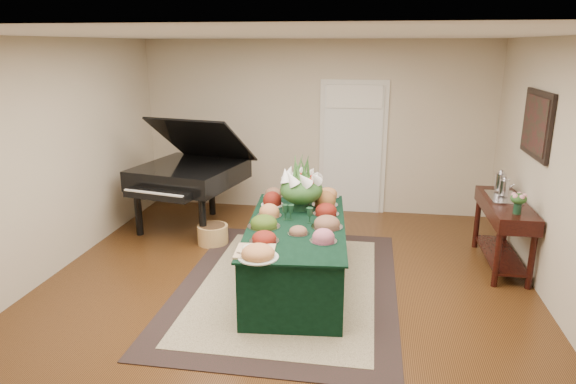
% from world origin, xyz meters
% --- Properties ---
extents(ground, '(6.00, 6.00, 0.00)m').
position_xyz_m(ground, '(0.00, 0.00, 0.00)').
color(ground, black).
rests_on(ground, ground).
extents(area_rug, '(2.40, 3.36, 0.01)m').
position_xyz_m(area_rug, '(0.03, 0.13, 0.01)').
color(area_rug, black).
rests_on(area_rug, ground).
extents(kitchen_doorway, '(1.05, 0.07, 2.10)m').
position_xyz_m(kitchen_doorway, '(0.60, 2.97, 1.02)').
color(kitchen_doorway, beige).
rests_on(kitchen_doorway, ground).
extents(buffet_table, '(1.23, 2.29, 0.74)m').
position_xyz_m(buffet_table, '(0.12, 0.17, 0.37)').
color(buffet_table, black).
rests_on(buffet_table, ground).
extents(food_platters, '(1.08, 2.38, 0.14)m').
position_xyz_m(food_platters, '(0.08, 0.32, 0.79)').
color(food_platters, silver).
rests_on(food_platters, buffet_table).
extents(cutting_board, '(0.39, 0.39, 0.10)m').
position_xyz_m(cutting_board, '(-0.15, -0.68, 0.77)').
color(cutting_board, tan).
rests_on(cutting_board, buffet_table).
extents(green_goblets, '(0.36, 0.15, 0.18)m').
position_xyz_m(green_goblets, '(0.09, 0.25, 0.83)').
color(green_goblets, '#13301E').
rests_on(green_goblets, buffet_table).
extents(floral_centerpiece, '(0.52, 0.52, 0.52)m').
position_xyz_m(floral_centerpiece, '(0.10, 0.66, 1.05)').
color(floral_centerpiece, '#13301E').
rests_on(floral_centerpiece, buffet_table).
extents(grand_piano, '(1.69, 1.82, 1.66)m').
position_xyz_m(grand_piano, '(-1.69, 1.81, 0.82)').
color(grand_piano, black).
rests_on(grand_piano, ground).
extents(wicker_basket, '(0.41, 0.41, 0.26)m').
position_xyz_m(wicker_basket, '(-1.19, 1.23, 0.13)').
color(wicker_basket, '#A77B43').
rests_on(wicker_basket, ground).
extents(mahogany_sideboard, '(0.45, 1.40, 0.83)m').
position_xyz_m(mahogany_sideboard, '(2.50, 1.08, 0.64)').
color(mahogany_sideboard, black).
rests_on(mahogany_sideboard, ground).
extents(tea_service, '(0.34, 0.58, 0.30)m').
position_xyz_m(tea_service, '(2.50, 1.34, 0.94)').
color(tea_service, silver).
rests_on(tea_service, mahogany_sideboard).
extents(pink_bouquet, '(0.19, 0.19, 0.25)m').
position_xyz_m(pink_bouquet, '(2.50, 0.62, 0.99)').
color(pink_bouquet, '#13301E').
rests_on(pink_bouquet, mahogany_sideboard).
extents(wall_painting, '(0.05, 0.95, 0.75)m').
position_xyz_m(wall_painting, '(2.72, 1.08, 1.75)').
color(wall_painting, black).
rests_on(wall_painting, ground).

